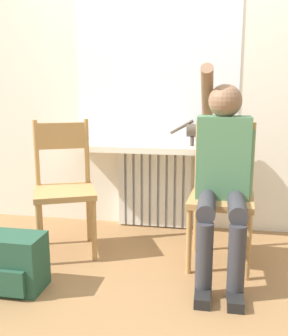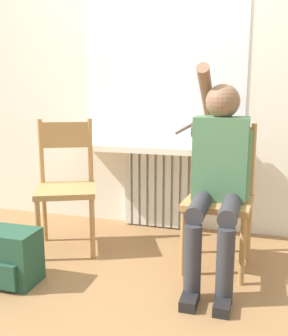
{
  "view_description": "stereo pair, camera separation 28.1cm",
  "coord_description": "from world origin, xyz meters",
  "px_view_note": "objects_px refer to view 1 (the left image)",
  "views": [
    {
      "loc": [
        0.51,
        -2.07,
        1.19
      ],
      "look_at": [
        0.0,
        0.64,
        0.62
      ],
      "focal_mm": 42.0,
      "sensor_mm": 36.0,
      "label": 1
    },
    {
      "loc": [
        0.78,
        -2.0,
        1.19
      ],
      "look_at": [
        0.0,
        0.64,
        0.62
      ],
      "focal_mm": 42.0,
      "sensor_mm": 36.0,
      "label": 2
    }
  ],
  "objects_px": {
    "cat": "(210,131)",
    "chair_left": "(64,186)",
    "backpack": "(16,263)",
    "person": "(223,168)",
    "chair_right": "(222,193)"
  },
  "relations": [
    {
      "from": "person",
      "to": "backpack",
      "type": "relative_size",
      "value": 3.96
    },
    {
      "from": "chair_left",
      "to": "backpack",
      "type": "bearing_deg",
      "value": -120.94
    },
    {
      "from": "chair_right",
      "to": "cat",
      "type": "bearing_deg",
      "value": 105.04
    },
    {
      "from": "backpack",
      "to": "chair_right",
      "type": "bearing_deg",
      "value": 27.2
    },
    {
      "from": "chair_right",
      "to": "backpack",
      "type": "bearing_deg",
      "value": -148.97
    },
    {
      "from": "chair_left",
      "to": "backpack",
      "type": "relative_size",
      "value": 2.83
    },
    {
      "from": "chair_left",
      "to": "chair_right",
      "type": "height_order",
      "value": "same"
    },
    {
      "from": "person",
      "to": "chair_right",
      "type": "bearing_deg",
      "value": 88.6
    },
    {
      "from": "chair_right",
      "to": "person",
      "type": "height_order",
      "value": "person"
    },
    {
      "from": "chair_right",
      "to": "cat",
      "type": "relative_size",
      "value": 1.9
    },
    {
      "from": "cat",
      "to": "chair_left",
      "type": "bearing_deg",
      "value": -152.64
    },
    {
      "from": "chair_left",
      "to": "chair_right",
      "type": "xyz_separation_m",
      "value": [
        1.12,
        0.0,
        0.0
      ]
    },
    {
      "from": "chair_right",
      "to": "backpack",
      "type": "distance_m",
      "value": 1.38
    },
    {
      "from": "chair_right",
      "to": "person",
      "type": "relative_size",
      "value": 0.72
    },
    {
      "from": "person",
      "to": "backpack",
      "type": "height_order",
      "value": "person"
    }
  ]
}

